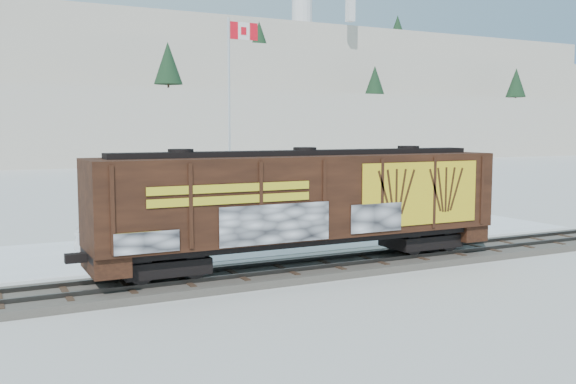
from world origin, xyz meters
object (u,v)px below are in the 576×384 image
car_silver (171,230)px  car_dark (289,224)px  hopper_railcar (305,200)px  flagpole (231,149)px  car_white (128,236)px

car_silver → car_dark: car_silver is taller
car_silver → car_dark: size_ratio=1.06×
hopper_railcar → car_dark: bearing=67.0°
flagpole → car_white: 10.46m
flagpole → car_silver: flagpole is taller
flagpole → hopper_railcar: bearing=-99.8°
hopper_railcar → car_dark: (3.41, 8.03, -2.22)m
flagpole → car_dark: (1.08, -5.44, -3.84)m
car_silver → car_white: 2.42m
car_silver → car_white: same height
car_dark → hopper_railcar: bearing=173.8°
car_dark → flagpole: bearing=28.0°
flagpole → car_white: bearing=-140.5°
car_silver → car_white: size_ratio=0.97×
flagpole → car_silver: (-5.29, -5.37, -3.69)m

